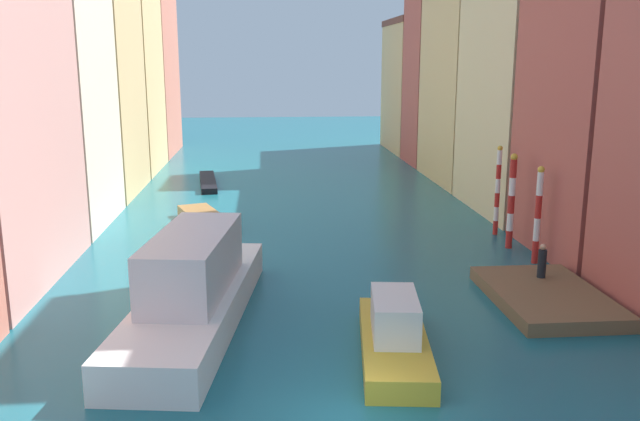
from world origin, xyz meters
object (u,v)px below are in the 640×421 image
at_px(mooring_pole_2, 498,190).
at_px(gondola_black, 208,182).
at_px(mooring_pole_1, 511,200).
at_px(vaporetto_white, 194,288).
at_px(waterfront_dock, 546,297).
at_px(mooring_pole_0, 538,214).
at_px(motorboat_1, 394,335).
at_px(motorboat_0, 204,219).
at_px(person_on_dock, 542,262).

relative_size(mooring_pole_2, gondola_black, 0.60).
distance_m(mooring_pole_1, gondola_black, 26.42).
bearing_deg(gondola_black, vaporetto_white, -86.43).
height_order(waterfront_dock, mooring_pole_0, mooring_pole_0).
distance_m(mooring_pole_1, mooring_pole_2, 2.80).
bearing_deg(mooring_pole_1, motorboat_1, -124.61).
relative_size(mooring_pole_1, gondola_black, 0.59).
xyz_separation_m(mooring_pole_2, vaporetto_white, (-15.67, -11.71, -1.23)).
distance_m(mooring_pole_2, motorboat_1, 17.61).
height_order(vaporetto_white, motorboat_0, vaporetto_white).
distance_m(gondola_black, motorboat_0, 13.20).
bearing_deg(waterfront_dock, motorboat_0, 135.37).
height_order(mooring_pole_2, motorboat_0, mooring_pole_2).
bearing_deg(person_on_dock, gondola_black, 121.63).
distance_m(waterfront_dock, person_on_dock, 1.93).
relative_size(waterfront_dock, mooring_pole_0, 1.41).
bearing_deg(mooring_pole_0, motorboat_0, 150.57).
height_order(waterfront_dock, gondola_black, waterfront_dock).
bearing_deg(vaporetto_white, person_on_dock, 9.73).
bearing_deg(motorboat_1, vaporetto_white, 153.41).
bearing_deg(mooring_pole_1, mooring_pole_2, 84.88).
bearing_deg(motorboat_0, mooring_pole_2, -13.29).
distance_m(gondola_black, motorboat_1, 33.42).
bearing_deg(vaporetto_white, mooring_pole_2, 36.76).
distance_m(mooring_pole_1, motorboat_1, 15.14).
height_order(person_on_dock, vaporetto_white, vaporetto_white).
bearing_deg(vaporetto_white, waterfront_dock, 3.49).
relative_size(person_on_dock, gondola_black, 0.18).
bearing_deg(motorboat_1, mooring_pole_0, 47.57).
bearing_deg(vaporetto_white, motorboat_0, 93.64).
distance_m(vaporetto_white, gondola_black, 28.90).
bearing_deg(vaporetto_white, gondola_black, 93.57).
bearing_deg(gondola_black, motorboat_1, -74.94).
bearing_deg(person_on_dock, mooring_pole_2, 82.34).
bearing_deg(waterfront_dock, mooring_pole_0, 72.14).
xyz_separation_m(vaporetto_white, motorboat_0, (-1.00, 15.64, -1.02)).
bearing_deg(mooring_pole_0, vaporetto_white, -158.43).
xyz_separation_m(waterfront_dock, vaporetto_white, (-13.99, -0.85, 1.07)).
height_order(mooring_pole_1, vaporetto_white, mooring_pole_1).
bearing_deg(mooring_pole_2, mooring_pole_1, -95.12).
distance_m(waterfront_dock, mooring_pole_0, 6.03).
xyz_separation_m(waterfront_dock, motorboat_1, (-7.10, -4.30, 0.45)).
height_order(mooring_pole_2, motorboat_1, mooring_pole_2).
distance_m(mooring_pole_1, vaporetto_white, 17.86).
height_order(person_on_dock, gondola_black, person_on_dock).
bearing_deg(motorboat_1, waterfront_dock, 31.19).
distance_m(mooring_pole_0, motorboat_1, 13.20).
xyz_separation_m(gondola_black, motorboat_1, (8.68, -32.27, 0.51)).
xyz_separation_m(waterfront_dock, mooring_pole_1, (1.43, 8.07, 2.28)).
distance_m(person_on_dock, mooring_pole_2, 9.41).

